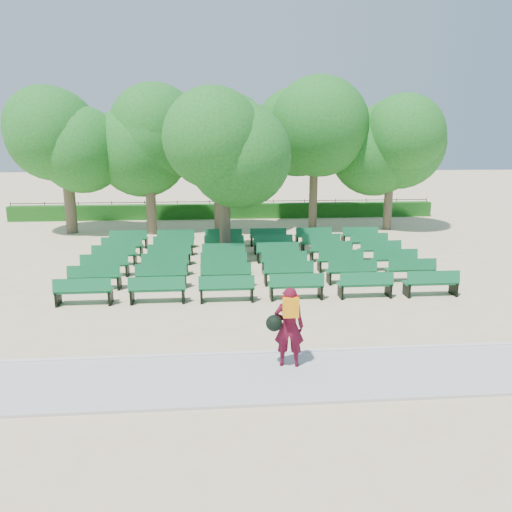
% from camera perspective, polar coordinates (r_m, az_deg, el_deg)
% --- Properties ---
extents(ground, '(120.00, 120.00, 0.00)m').
position_cam_1_polar(ground, '(17.47, -2.22, -2.80)').
color(ground, '#D4B78D').
extents(paving, '(30.00, 2.20, 0.06)m').
position_cam_1_polar(paving, '(10.56, -0.28, -13.79)').
color(paving, '#B3B3AF').
rests_on(paving, ground).
extents(curb, '(30.00, 0.12, 0.10)m').
position_cam_1_polar(curb, '(11.58, -0.74, -11.12)').
color(curb, silver).
rests_on(curb, ground).
extents(hedge, '(26.00, 0.70, 0.90)m').
position_cam_1_polar(hedge, '(31.09, -3.45, 5.14)').
color(hedge, '#195516').
rests_on(hedge, ground).
extents(fence, '(26.00, 0.10, 1.02)m').
position_cam_1_polar(fence, '(31.56, -3.46, 4.44)').
color(fence, black).
rests_on(fence, ground).
extents(tree_line, '(21.80, 6.80, 7.04)m').
position_cam_1_polar(tree_line, '(27.22, -3.22, 3.02)').
color(tree_line, '#1E6C20').
rests_on(tree_line, ground).
extents(bench_array, '(1.71, 0.63, 1.06)m').
position_cam_1_polar(bench_array, '(19.16, -0.44, -1.07)').
color(bench_array, '#116335').
rests_on(bench_array, ground).
extents(tree_among, '(4.57, 4.57, 6.36)m').
position_cam_1_polar(tree_among, '(20.11, -3.68, 11.69)').
color(tree_among, brown).
rests_on(tree_among, ground).
extents(person, '(0.85, 0.54, 1.75)m').
position_cam_1_polar(person, '(10.69, 3.67, -7.97)').
color(person, '#4F0B1E').
rests_on(person, ground).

